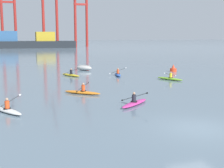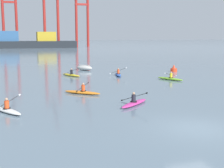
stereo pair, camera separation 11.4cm
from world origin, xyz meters
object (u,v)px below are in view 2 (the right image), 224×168
Objects in this scene: kayak_magenta at (134,103)px; channel_buoy at (174,69)px; gantry_crane_east at (82,12)px; kayak_orange at (82,92)px; kayak_yellow at (71,75)px; kayak_white at (6,110)px; kayak_lime at (170,78)px; container_barge at (8,42)px; capsized_dinghy at (85,68)px; gantry_crane_west_mid at (9,11)px; kayak_blue at (118,74)px; gantry_crane_east_mid at (51,7)px.

channel_buoy is at bearing 53.71° from kayak_magenta.
gantry_crane_east is 121.16m from kayak_orange.
kayak_yellow is at bearing 84.30° from kayak_orange.
kayak_white reaches higher than kayak_lime.
kayak_magenta is 0.90× the size of kayak_lime.
kayak_yellow is at bearing 94.65° from kayak_magenta.
container_barge reaches higher than kayak_yellow.
kayak_orange is at bearing 38.00° from kayak_white.
kayak_white is (-10.19, -22.48, -0.18)m from capsized_dinghy.
channel_buoy is 0.30× the size of kayak_yellow.
kayak_lime is 12.01m from kayak_yellow.
gantry_crane_east is at bearing -7.08° from gantry_crane_west_mid.
kayak_white is 0.94× the size of kayak_blue.
capsized_dinghy is 2.73× the size of channel_buoy.
gantry_crane_east_mid is at bearing 81.88° from kayak_white.
kayak_blue is at bearing 129.09° from kayak_lime.
kayak_lime reaches higher than capsized_dinghy.
gantry_crane_east_mid is at bearing 84.50° from kayak_orange.
channel_buoy is at bearing -76.49° from container_barge.
capsized_dinghy is 0.91× the size of kayak_magenta.
kayak_white is (0.59, -126.03, -15.87)m from gantry_crane_west_mid.
container_barge reaches higher than kayak_orange.
kayak_lime is (-14.51, -112.09, -15.88)m from gantry_crane_east.
kayak_blue is (-18.84, -106.76, -15.88)m from gantry_crane_east.
container_barge is at bearing 100.26° from kayak_lime.
kayak_lime is 0.97× the size of kayak_blue.
kayak_magenta is 1.02× the size of kayak_orange.
gantry_crane_east_mid is 1.08× the size of gantry_crane_east.
channel_buoy is 0.31× the size of kayak_white.
gantry_crane_west_mid is 10.56× the size of kayak_magenta.
container_barge is 98.72m from kayak_blue.
capsized_dinghy is 7.69m from kayak_blue.
kayak_lime is (0.15, -109.10, -17.45)m from gantry_crane_east_mid.
gantry_crane_west_mid is 0.99× the size of gantry_crane_east.
gantry_crane_west_mid is 122.56m from kayak_orange.
gantry_crane_west_mid is at bearing 86.07° from container_barge.
kayak_magenta is (-12.96, -17.64, -0.19)m from channel_buoy.
gantry_crane_west_mid is at bearing 172.92° from gantry_crane_east.
kayak_magenta is at bearing -4.07° from kayak_white.
capsized_dinghy is 24.68m from kayak_white.
gantry_crane_west_mid reaches higher than kayak_yellow.
gantry_crane_west_mid is at bearing 94.06° from kayak_yellow.
kayak_magenta is at bearing -126.29° from channel_buoy.
gantry_crane_east is 32.16× the size of channel_buoy.
container_barge is 16.58× the size of kayak_yellow.
kayak_white is (1.50, -112.91, -2.31)m from container_barge.
gantry_crane_east_mid is 105.30m from kayak_blue.
kayak_white is 18.11m from kayak_yellow.
kayak_yellow is at bearing -103.07° from gantry_crane_east.
channel_buoy reaches higher than kayak_orange.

